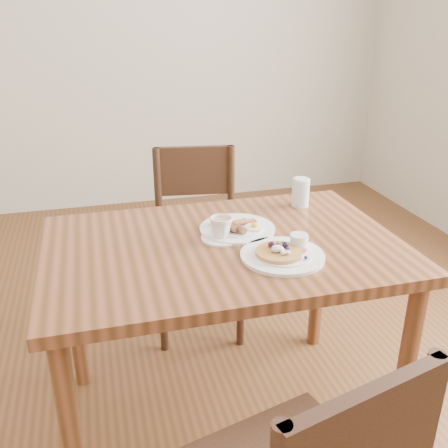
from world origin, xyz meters
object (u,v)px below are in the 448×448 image
(pancake_plate, at_px, (283,253))
(breakfast_plate, at_px, (236,228))
(dining_table, at_px, (224,269))
(teacup_saucer, at_px, (221,230))
(water_glass, at_px, (301,192))
(chair_far, at_px, (197,232))

(pancake_plate, distance_m, breakfast_plate, 0.25)
(dining_table, xyz_separation_m, breakfast_plate, (0.07, 0.09, 0.11))
(teacup_saucer, distance_m, water_glass, 0.45)
(breakfast_plate, distance_m, teacup_saucer, 0.09)
(teacup_saucer, bearing_deg, pancake_plate, -49.31)
(dining_table, bearing_deg, chair_far, 85.84)
(dining_table, relative_size, chair_far, 1.36)
(teacup_saucer, xyz_separation_m, water_glass, (0.39, 0.23, 0.02))
(chair_far, distance_m, breakfast_plate, 0.65)
(pancake_plate, bearing_deg, dining_table, 136.15)
(pancake_plate, bearing_deg, water_glass, 60.48)
(breakfast_plate, xyz_separation_m, teacup_saucer, (-0.07, -0.06, 0.02))
(dining_table, height_order, pancake_plate, pancake_plate)
(water_glass, bearing_deg, teacup_saucer, -149.69)
(pancake_plate, height_order, teacup_saucer, teacup_saucer)
(dining_table, height_order, water_glass, water_glass)
(dining_table, distance_m, water_glass, 0.49)
(water_glass, bearing_deg, breakfast_plate, -151.78)
(dining_table, xyz_separation_m, chair_far, (0.05, 0.68, -0.16))
(chair_far, bearing_deg, breakfast_plate, 100.41)
(dining_table, distance_m, breakfast_plate, 0.16)
(chair_far, height_order, pancake_plate, chair_far)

